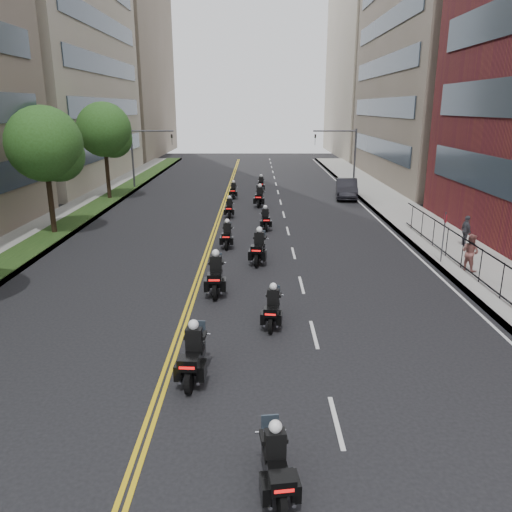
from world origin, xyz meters
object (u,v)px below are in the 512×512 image
Objects in this scene: motorcycle_2 at (194,357)px; pedestrian_b at (470,252)px; motorcycle_1 at (276,466)px; pedestrian_c at (466,231)px; motorcycle_11 at (261,185)px; motorcycle_6 at (227,236)px; parked_sedan at (347,189)px; motorcycle_3 at (273,309)px; motorcycle_7 at (265,220)px; motorcycle_4 at (216,276)px; motorcycle_5 at (259,249)px; motorcycle_10 at (233,191)px; motorcycle_9 at (260,198)px; motorcycle_8 at (230,209)px.

pedestrian_b reaches higher than motorcycle_2.
motorcycle_1 is 21.47m from pedestrian_c.
motorcycle_6 is at bearing -92.10° from motorcycle_11.
parked_sedan reaches higher than motorcycle_11.
motorcycle_3 is 1.01× the size of motorcycle_7.
pedestrian_b reaches higher than motorcycle_4.
parked_sedan is (9.54, 29.82, 0.11)m from motorcycle_2.
motorcycle_3 is 14.67m from motorcycle_7.
motorcycle_5 is at bearing -86.74° from motorcycle_11.
pedestrian_b is at bearing -64.01° from motorcycle_11.
motorcycle_9 is at bearing -57.29° from motorcycle_10.
motorcycle_2 is at bearing -89.49° from motorcycle_6.
pedestrian_c is at bearing 26.83° from motorcycle_4.
motorcycle_6 reaches higher than motorcycle_8.
motorcycle_3 is 27.10m from parked_sedan.
motorcycle_9 reaches higher than motorcycle_2.
motorcycle_8 is 1.22× the size of pedestrian_c.
motorcycle_5 is 11.76m from pedestrian_c.
motorcycle_4 is at bearing 70.15° from pedestrian_b.
pedestrian_c is at bearing 51.06° from motorcycle_1.
pedestrian_b reaches higher than motorcycle_8.
motorcycle_7 is 13.53m from parked_sedan.
motorcycle_11 is (0.03, 37.72, 0.00)m from motorcycle_1.
motorcycle_9 is at bearing -87.29° from motorcycle_11.
motorcycle_5 is at bearing -78.89° from motorcycle_8.
pedestrian_b is (9.41, 5.86, 0.41)m from motorcycle_3.
pedestrian_c is (11.44, 2.69, 0.27)m from motorcycle_5.
motorcycle_4 is (0.10, 6.91, 0.04)m from motorcycle_2.
motorcycle_2 is at bearing 96.48° from pedestrian_b.
pedestrian_c is (10.99, -4.45, 0.38)m from motorcycle_7.
pedestrian_c is at bearing -52.30° from pedestrian_b.
motorcycle_11 is 1.28× the size of pedestrian_c.
parked_sedan reaches higher than motorcycle_7.
motorcycle_4 is at bearing -87.69° from motorcycle_10.
motorcycle_3 is 15.01m from pedestrian_c.
motorcycle_6 is at bearing -87.44° from motorcycle_8.
motorcycle_4 is 1.05× the size of motorcycle_9.
motorcycle_1 is at bearing -86.00° from motorcycle_11.
pedestrian_b is (11.69, 2.62, 0.29)m from motorcycle_4.
pedestrian_c is (11.17, 18.33, 0.37)m from motorcycle_1.
motorcycle_5 reaches higher than motorcycle_1.
motorcycle_5 is at bearing -96.89° from motorcycle_7.
motorcycle_9 reaches higher than motorcycle_1.
motorcycle_6 is 12.04m from motorcycle_9.
pedestrian_c is at bearing 49.54° from motorcycle_2.
motorcycle_2 is 1.13× the size of motorcycle_3.
motorcycle_8 is at bearing 93.20° from motorcycle_6.
motorcycle_5 reaches higher than motorcycle_6.
motorcycle_3 reaches higher than motorcycle_7.
pedestrian_c reaches higher than motorcycle_11.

